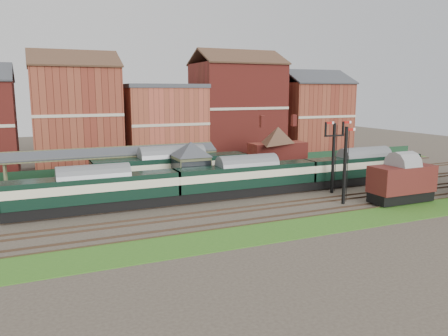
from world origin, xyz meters
name	(u,v)px	position (x,y,z in m)	size (l,w,h in m)	color
ground	(227,198)	(0.00, 0.00, 0.00)	(160.00, 160.00, 0.00)	#473D33
grass_back	(181,173)	(0.00, 16.00, 0.03)	(90.00, 4.50, 0.06)	#2D6619
grass_front	(286,229)	(0.00, -12.00, 0.03)	(90.00, 5.00, 0.06)	#2D6619
fence	(177,166)	(0.00, 18.00, 0.75)	(90.00, 0.12, 1.50)	#193823
platform	(159,181)	(-5.00, 9.75, 0.50)	(55.00, 3.40, 1.00)	#2D2D2D
signal_box	(191,167)	(-3.00, 3.25, 3.19)	(5.40, 5.40, 6.00)	#687C58
brick_hut	(254,179)	(5.00, 3.25, 1.20)	(3.20, 2.64, 2.94)	maroon
station_building	(278,147)	(12.00, 9.75, 3.96)	(8.10, 8.10, 5.90)	maroon
canopy	(108,151)	(-11.00, 9.75, 4.58)	(26.00, 3.89, 4.08)	brown
semaphore_bracket	(334,153)	(12.04, -2.50, 4.63)	(3.60, 0.25, 8.18)	black
semaphore_siding	(345,164)	(10.02, -7.00, 4.16)	(1.23, 0.25, 8.00)	black
town_backdrop	(162,120)	(-0.18, 25.00, 7.00)	(69.00, 10.00, 16.00)	maroon
dmu_train	(247,177)	(2.38, 0.00, 2.22)	(49.00, 2.58, 3.76)	black
platform_railcar	(172,169)	(-4.25, 6.50, 2.48)	(18.46, 2.91, 4.25)	black
goods_van_a	(402,181)	(15.81, -9.00, 2.35)	(6.87, 2.98, 4.17)	black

